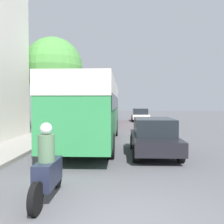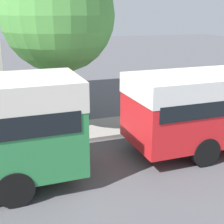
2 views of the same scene
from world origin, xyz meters
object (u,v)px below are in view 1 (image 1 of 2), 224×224
(bus_following, at_px, (104,105))
(motorcycle_behind_lead, at_px, (47,169))
(bus_lead, at_px, (92,104))
(car_crossing, at_px, (140,115))
(pedestrian_near_curb, at_px, (77,113))
(car_far_curb, at_px, (154,136))

(bus_following, bearing_deg, motorcycle_behind_lead, -89.40)
(bus_lead, height_order, motorcycle_behind_lead, bus_lead)
(bus_following, relative_size, car_crossing, 2.70)
(motorcycle_behind_lead, relative_size, pedestrian_near_curb, 1.28)
(bus_lead, height_order, car_far_curb, bus_lead)
(car_crossing, height_order, pedestrian_near_curb, pedestrian_near_curb)
(bus_lead, distance_m, car_crossing, 16.40)
(motorcycle_behind_lead, distance_m, car_far_curb, 5.70)
(bus_following, distance_m, pedestrian_near_curb, 3.65)
(car_far_curb, bearing_deg, motorcycle_behind_lead, -121.15)
(bus_lead, distance_m, bus_following, 12.65)
(car_far_curb, bearing_deg, bus_following, 101.77)
(bus_following, bearing_deg, bus_lead, -88.66)
(motorcycle_behind_lead, bearing_deg, bus_following, 90.60)
(motorcycle_behind_lead, height_order, car_far_curb, motorcycle_behind_lead)
(motorcycle_behind_lead, distance_m, car_crossing, 23.63)
(bus_following, bearing_deg, pedestrian_near_curb, 151.07)
(bus_following, relative_size, car_far_curb, 2.59)
(car_crossing, distance_m, car_far_curb, 18.47)
(motorcycle_behind_lead, xyz_separation_m, car_crossing, (3.70, 23.33, 0.08))
(bus_lead, xyz_separation_m, car_crossing, (3.61, 15.94, -1.30))
(bus_following, distance_m, motorcycle_behind_lead, 20.07)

